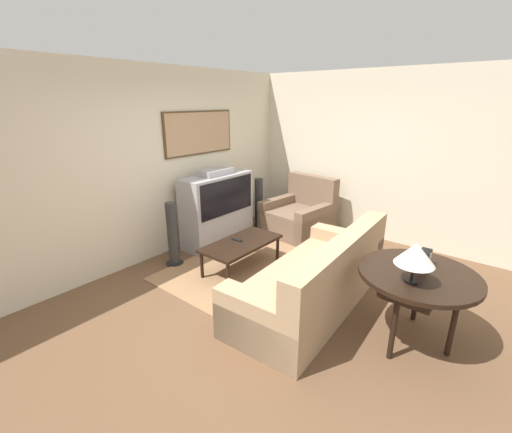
% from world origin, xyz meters
% --- Properties ---
extents(ground_plane, '(12.00, 12.00, 0.00)m').
position_xyz_m(ground_plane, '(0.00, 0.00, 0.00)').
color(ground_plane, brown).
extents(wall_back, '(12.00, 0.10, 2.70)m').
position_xyz_m(wall_back, '(0.01, 2.13, 1.36)').
color(wall_back, beige).
rests_on(wall_back, ground_plane).
extents(wall_right, '(0.06, 12.00, 2.70)m').
position_xyz_m(wall_right, '(2.63, 0.00, 1.35)').
color(wall_right, beige).
rests_on(wall_right, ground_plane).
extents(area_rug, '(2.22, 1.53, 0.01)m').
position_xyz_m(area_rug, '(0.36, 0.86, 0.01)').
color(area_rug, '#99704C').
rests_on(area_rug, ground_plane).
extents(tv, '(1.23, 0.47, 1.22)m').
position_xyz_m(tv, '(0.78, 1.75, 0.58)').
color(tv, '#9E9EA3').
rests_on(tv, ground_plane).
extents(couch, '(2.29, 1.05, 0.88)m').
position_xyz_m(couch, '(0.18, -0.41, 0.30)').
color(couch, tan).
rests_on(couch, ground_plane).
extents(armchair, '(1.09, 1.08, 0.98)m').
position_xyz_m(armchair, '(1.97, 0.94, 0.30)').
color(armchair, brown).
rests_on(armchair, ground_plane).
extents(coffee_table, '(1.14, 0.57, 0.41)m').
position_xyz_m(coffee_table, '(0.30, 0.81, 0.37)').
color(coffee_table, black).
rests_on(coffee_table, ground_plane).
extents(console_table, '(1.07, 1.07, 0.73)m').
position_xyz_m(console_table, '(0.22, -1.43, 0.67)').
color(console_table, black).
rests_on(console_table, ground_plane).
extents(table_lamp, '(0.33, 0.33, 0.37)m').
position_xyz_m(table_lamp, '(-0.02, -1.42, 1.00)').
color(table_lamp, black).
rests_on(table_lamp, console_table).
extents(mantel_clock, '(0.16, 0.10, 0.17)m').
position_xyz_m(mantel_clock, '(0.37, -1.42, 0.82)').
color(mantel_clock, black).
rests_on(mantel_clock, console_table).
extents(remote, '(0.06, 0.16, 0.02)m').
position_xyz_m(remote, '(0.29, 0.90, 0.42)').
color(remote, black).
rests_on(remote, coffee_table).
extents(speaker_tower_left, '(0.25, 0.25, 0.92)m').
position_xyz_m(speaker_tower_left, '(-0.19, 1.67, 0.43)').
color(speaker_tower_left, black).
rests_on(speaker_tower_left, ground_plane).
extents(speaker_tower_right, '(0.25, 0.25, 0.92)m').
position_xyz_m(speaker_tower_right, '(1.74, 1.67, 0.43)').
color(speaker_tower_right, black).
rests_on(speaker_tower_right, ground_plane).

